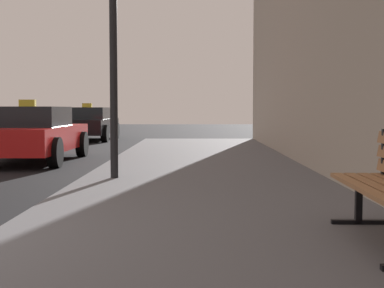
# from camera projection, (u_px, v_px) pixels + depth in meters

# --- Properties ---
(sidewalk) EXTENTS (4.00, 32.00, 0.15)m
(sidewalk) POSITION_uv_depth(u_px,v_px,m) (221.00, 255.00, 4.49)
(sidewalk) COLOR #5B5B60
(sidewalk) RESTS_ON ground_plane
(car_red) EXTENTS (2.02, 4.39, 1.43)m
(car_red) POSITION_uv_depth(u_px,v_px,m) (30.00, 134.00, 13.11)
(car_red) COLOR red
(car_red) RESTS_ON ground_plane
(car_black) EXTENTS (1.96, 4.59, 1.43)m
(car_black) POSITION_uv_depth(u_px,v_px,m) (88.00, 123.00, 22.13)
(car_black) COLOR black
(car_black) RESTS_ON ground_plane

